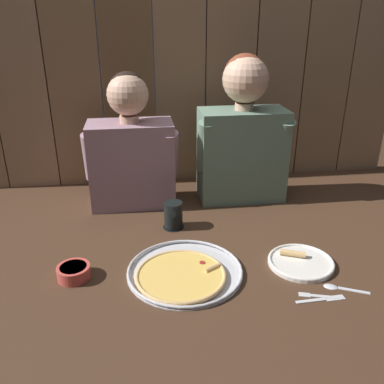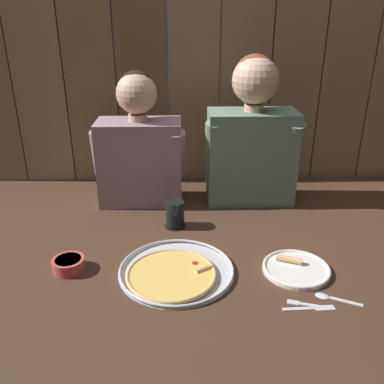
# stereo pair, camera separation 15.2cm
# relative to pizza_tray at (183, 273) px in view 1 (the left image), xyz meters

# --- Properties ---
(ground_plane) EXTENTS (3.20, 3.20, 0.00)m
(ground_plane) POSITION_rel_pizza_tray_xyz_m (0.09, 0.17, -0.01)
(ground_plane) COLOR #422B1C
(pizza_tray) EXTENTS (0.38, 0.38, 0.03)m
(pizza_tray) POSITION_rel_pizza_tray_xyz_m (0.00, 0.00, 0.00)
(pizza_tray) COLOR silver
(pizza_tray) RESTS_ON ground
(dinner_plate) EXTENTS (0.23, 0.23, 0.03)m
(dinner_plate) POSITION_rel_pizza_tray_xyz_m (0.41, 0.01, -0.00)
(dinner_plate) COLOR white
(dinner_plate) RESTS_ON ground
(drinking_glass) EXTENTS (0.09, 0.09, 0.11)m
(drinking_glass) POSITION_rel_pizza_tray_xyz_m (-0.00, 0.33, 0.04)
(drinking_glass) COLOR black
(drinking_glass) RESTS_ON ground
(dipping_bowl) EXTENTS (0.11, 0.11, 0.04)m
(dipping_bowl) POSITION_rel_pizza_tray_xyz_m (-0.35, 0.04, 0.01)
(dipping_bowl) COLOR #CC4C42
(dipping_bowl) RESTS_ON ground
(table_fork) EXTENTS (0.13, 0.05, 0.01)m
(table_fork) POSITION_rel_pizza_tray_xyz_m (0.39, -0.17, -0.01)
(table_fork) COLOR silver
(table_fork) RESTS_ON ground
(table_knife) EXTENTS (0.16, 0.02, 0.01)m
(table_knife) POSITION_rel_pizza_tray_xyz_m (0.40, -0.18, -0.01)
(table_knife) COLOR silver
(table_knife) RESTS_ON ground
(table_spoon) EXTENTS (0.13, 0.08, 0.01)m
(table_spoon) POSITION_rel_pizza_tray_xyz_m (0.47, -0.14, -0.01)
(table_spoon) COLOR silver
(table_spoon) RESTS_ON ground
(diner_left) EXTENTS (0.40, 0.20, 0.58)m
(diner_left) POSITION_rel_pizza_tray_xyz_m (-0.15, 0.59, 0.25)
(diner_left) COLOR gray
(diner_left) RESTS_ON ground
(diner_right) EXTENTS (0.42, 0.22, 0.64)m
(diner_right) POSITION_rel_pizza_tray_xyz_m (0.34, 0.59, 0.30)
(diner_right) COLOR slate
(diner_right) RESTS_ON ground
(wooden_backdrop_wall) EXTENTS (2.19, 0.03, 1.23)m
(wooden_backdrop_wall) POSITION_rel_pizza_tray_xyz_m (0.09, 0.87, 0.61)
(wooden_backdrop_wall) COLOR #87684A
(wooden_backdrop_wall) RESTS_ON ground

